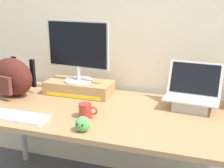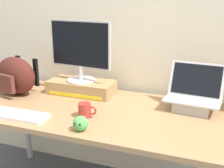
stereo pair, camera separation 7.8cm
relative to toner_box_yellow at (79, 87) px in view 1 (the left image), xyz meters
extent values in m
cube|color=silver|center=(0.34, 0.26, 0.51)|extent=(7.00, 0.10, 2.60)
cube|color=#A87F56|center=(0.34, -0.24, -0.06)|extent=(2.01, 0.82, 0.03)
cylinder|color=#B2B2B7|center=(-0.61, 0.10, -0.43)|extent=(0.05, 0.05, 0.71)
cube|color=#A88456|center=(0.00, 0.00, 0.00)|extent=(0.49, 0.23, 0.10)
cube|color=yellow|center=(0.00, -0.11, -0.03)|extent=(0.42, 0.00, 0.02)
cylinder|color=silver|center=(0.00, 0.00, 0.05)|extent=(0.21, 0.21, 0.01)
cylinder|color=silver|center=(0.00, 0.00, 0.11)|extent=(0.04, 0.04, 0.11)
cube|color=silver|center=(0.00, 0.00, 0.32)|extent=(0.49, 0.07, 0.34)
cube|color=black|center=(0.00, -0.01, 0.32)|extent=(0.46, 0.05, 0.32)
cube|color=#ADADB2|center=(0.82, -0.05, -0.01)|extent=(0.24, 0.22, 0.07)
cube|color=silver|center=(0.82, -0.05, 0.03)|extent=(0.36, 0.26, 0.01)
cube|color=#B7B7BC|center=(0.82, -0.04, 0.03)|extent=(0.31, 0.15, 0.00)
cube|color=silver|center=(0.82, 0.02, 0.14)|extent=(0.35, 0.12, 0.21)
cube|color=black|center=(0.82, 0.01, 0.14)|extent=(0.31, 0.11, 0.19)
cube|color=white|center=(-0.19, -0.53, -0.04)|extent=(0.43, 0.14, 0.02)
cube|color=silver|center=(-0.19, -0.53, -0.03)|extent=(0.40, 0.12, 0.00)
ellipsoid|color=#4C1E19|center=(-0.45, -0.18, 0.09)|extent=(0.39, 0.27, 0.28)
cube|color=brown|center=(-0.47, -0.28, 0.06)|extent=(0.21, 0.08, 0.13)
cube|color=black|center=(-0.52, -0.05, 0.11)|extent=(0.04, 0.03, 0.21)
cube|color=black|center=(-0.33, -0.09, 0.11)|extent=(0.04, 0.03, 0.21)
cylinder|color=#B2332D|center=(0.21, -0.39, 0.00)|extent=(0.08, 0.08, 0.09)
torus|color=#B2332D|center=(0.27, -0.39, 0.00)|extent=(0.06, 0.01, 0.06)
sphere|color=#56B256|center=(0.27, -0.56, -0.01)|extent=(0.08, 0.08, 0.08)
sphere|color=black|center=(0.26, -0.60, 0.01)|extent=(0.01, 0.01, 0.01)
sphere|color=black|center=(0.29, -0.60, 0.01)|extent=(0.01, 0.01, 0.01)
camera|label=1|loc=(0.87, -1.88, 0.68)|focal=46.56mm
camera|label=2|loc=(0.94, -1.86, 0.68)|focal=46.56mm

